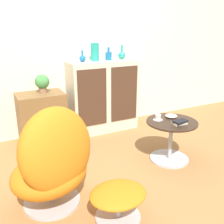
# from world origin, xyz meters

# --- Properties ---
(ground_plane) EXTENTS (12.00, 12.00, 0.00)m
(ground_plane) POSITION_xyz_m (0.00, 0.00, 0.00)
(ground_plane) COLOR #A87542
(wall_back) EXTENTS (6.40, 0.06, 2.60)m
(wall_back) POSITION_xyz_m (0.00, 1.45, 1.30)
(wall_back) COLOR silver
(wall_back) RESTS_ON ground_plane
(sideboard) EXTENTS (0.95, 0.39, 0.99)m
(sideboard) POSITION_xyz_m (0.37, 1.23, 0.50)
(sideboard) COLOR beige
(sideboard) RESTS_ON ground_plane
(tv_console) EXTENTS (0.57, 0.41, 0.64)m
(tv_console) POSITION_xyz_m (-0.50, 1.22, 0.32)
(tv_console) COLOR brown
(tv_console) RESTS_ON ground_plane
(egg_chair) EXTENTS (0.85, 0.82, 0.90)m
(egg_chair) POSITION_xyz_m (-0.70, -0.13, 0.41)
(egg_chair) COLOR #B7B7BC
(egg_chair) RESTS_ON ground_plane
(ottoman) EXTENTS (0.45, 0.38, 0.27)m
(ottoman) POSITION_xyz_m (-0.31, -0.50, 0.19)
(ottoman) COLOR #B7B7BC
(ottoman) RESTS_ON ground_plane
(coffee_table) EXTENTS (0.55, 0.55, 0.46)m
(coffee_table) POSITION_xyz_m (0.65, 0.07, 0.27)
(coffee_table) COLOR #B7B7BC
(coffee_table) RESTS_ON ground_plane
(vase_leftmost) EXTENTS (0.08, 0.08, 0.15)m
(vase_leftmost) POSITION_xyz_m (0.09, 1.23, 1.04)
(vase_leftmost) COLOR #196699
(vase_leftmost) RESTS_ON sideboard
(vase_inner_left) EXTENTS (0.11, 0.11, 0.24)m
(vase_inner_left) POSITION_xyz_m (0.26, 1.23, 1.11)
(vase_inner_left) COLOR teal
(vase_inner_left) RESTS_ON sideboard
(vase_inner_right) EXTENTS (0.09, 0.09, 0.17)m
(vase_inner_right) POSITION_xyz_m (0.46, 1.23, 1.05)
(vase_inner_right) COLOR #196699
(vase_inner_right) RESTS_ON sideboard
(vase_rightmost) EXTENTS (0.10, 0.10, 0.19)m
(vase_rightmost) POSITION_xyz_m (0.67, 1.23, 1.05)
(vase_rightmost) COLOR teal
(vase_rightmost) RESTS_ON sideboard
(potted_plant) EXTENTS (0.18, 0.18, 0.23)m
(potted_plant) POSITION_xyz_m (-0.46, 1.22, 0.77)
(potted_plant) COLOR #996B4C
(potted_plant) RESTS_ON tv_console
(teacup) EXTENTS (0.10, 0.10, 0.06)m
(teacup) POSITION_xyz_m (0.54, 0.17, 0.49)
(teacup) COLOR silver
(teacup) RESTS_ON coffee_table
(book_stack) EXTENTS (0.16, 0.11, 0.04)m
(book_stack) POSITION_xyz_m (0.67, -0.04, 0.48)
(book_stack) COLOR beige
(book_stack) RESTS_ON coffee_table
(bowl) EXTENTS (0.14, 0.14, 0.04)m
(bowl) POSITION_xyz_m (0.72, 0.17, 0.48)
(bowl) COLOR beige
(bowl) RESTS_ON coffee_table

